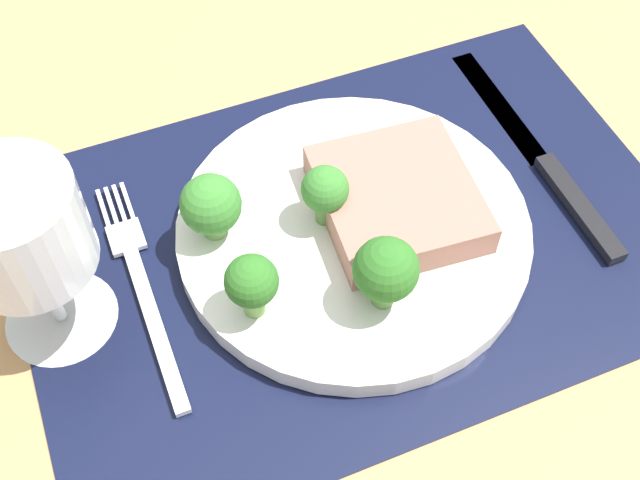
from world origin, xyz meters
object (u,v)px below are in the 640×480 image
wine_glass (21,236)px  fork (142,286)px  knife (547,164)px  plate (353,230)px  steak (400,202)px

wine_glass → fork: bearing=1.6°
fork → knife: size_ratio=0.83×
fork → wine_glass: 10.39cm
plate → wine_glass: 22.08cm
plate → fork: bearing=174.6°
steak → wine_glass: wine_glass is taller
fork → plate: bearing=-6.1°
wine_glass → plate: bearing=-3.5°
knife → plate: bearing=-176.1°
plate → fork: plate is taller
fork → knife: (30.98, -0.89, 0.05)cm
plate → knife: bearing=1.9°
fork → wine_glass: size_ratio=1.44×
plate → wine_glass: wine_glass is taller
steak → knife: (12.85, 0.89, -2.54)cm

